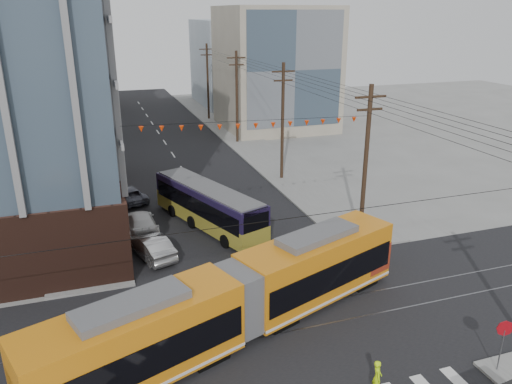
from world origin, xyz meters
TOP-DOWN VIEW (x-y plane):
  - ground at (0.00, 0.00)m, footprint 160.00×160.00m
  - bg_bldg_nw_near at (-17.00, 52.00)m, footprint 18.00×16.00m
  - bg_bldg_ne_near at (16.00, 48.00)m, footprint 14.00×14.00m
  - bg_bldg_nw_far at (-14.00, 72.00)m, footprint 16.00×18.00m
  - bg_bldg_ne_far at (18.00, 68.00)m, footprint 16.00×16.00m
  - utility_pole_far at (8.50, 56.00)m, footprint 0.30×0.30m
  - streetcar at (-2.59, 3.60)m, footprint 20.19×9.80m
  - city_bus at (-0.80, 17.26)m, footprint 6.28×11.55m
  - parked_car_silver at (-5.60, 13.55)m, footprint 2.97×4.99m
  - parked_car_white at (-5.79, 17.67)m, footprint 2.35×5.29m
  - parked_car_grey at (-6.08, 24.43)m, footprint 3.34×5.01m
  - pedestrian at (1.81, -2.15)m, footprint 0.58×0.69m
  - stop_sign at (7.64, -2.76)m, footprint 0.96×0.96m
  - jersey_barrier at (8.30, 12.33)m, footprint 2.62×4.31m

SIDE VIEW (x-z plane):
  - ground at x=0.00m, z-range 0.00..0.00m
  - jersey_barrier at x=8.30m, z-range 0.00..0.86m
  - parked_car_grey at x=-6.08m, z-range 0.00..1.28m
  - parked_car_white at x=-5.79m, z-range 0.00..1.51m
  - parked_car_silver at x=-5.60m, z-range 0.00..1.55m
  - pedestrian at x=1.81m, z-range 0.00..1.61m
  - stop_sign at x=7.64m, z-range 0.00..2.52m
  - city_bus at x=-0.80m, z-range 0.00..3.23m
  - streetcar at x=-2.59m, z-range 0.00..3.94m
  - utility_pole_far at x=8.50m, z-range 0.00..11.00m
  - bg_bldg_ne_far at x=18.00m, z-range 0.00..14.00m
  - bg_bldg_ne_near at x=16.00m, z-range 0.00..16.00m
  - bg_bldg_nw_near at x=-17.00m, z-range 0.00..18.00m
  - bg_bldg_nw_far at x=-14.00m, z-range 0.00..20.00m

